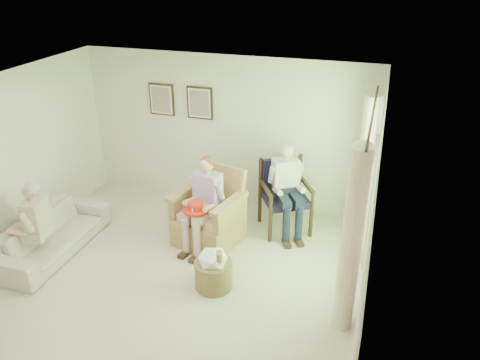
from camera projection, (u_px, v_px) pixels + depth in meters
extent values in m
plane|color=beige|center=(160.00, 295.00, 6.12)|extent=(5.50, 5.50, 0.00)
cube|color=silver|center=(226.00, 132.00, 7.91)|extent=(5.00, 0.04, 2.60)
cube|color=silver|center=(367.00, 244.00, 4.88)|extent=(0.04, 5.50, 2.60)
cube|color=white|center=(141.00, 102.00, 4.98)|extent=(5.00, 5.50, 0.02)
cube|color=#2D6B23|center=(373.00, 175.00, 5.81)|extent=(0.02, 1.40, 1.50)
cube|color=white|center=(381.00, 115.00, 5.47)|extent=(0.04, 1.52, 0.06)
cube|color=white|center=(365.00, 228.00, 6.15)|extent=(0.04, 1.52, 0.06)
cylinder|color=#382114|center=(373.00, 112.00, 5.48)|extent=(0.03, 2.50, 0.03)
cylinder|color=beige|center=(351.00, 242.00, 5.18)|extent=(0.34, 0.34, 2.30)
cylinder|color=beige|center=(364.00, 171.00, 6.86)|extent=(0.34, 0.34, 2.30)
cube|color=#382114|center=(162.00, 99.00, 7.98)|extent=(0.45, 0.03, 0.55)
cube|color=silver|center=(161.00, 100.00, 7.96)|extent=(0.39, 0.01, 0.49)
cube|color=tan|center=(161.00, 100.00, 7.96)|extent=(0.33, 0.01, 0.43)
cube|color=#382114|center=(200.00, 103.00, 7.80)|extent=(0.45, 0.03, 0.55)
cube|color=silver|center=(199.00, 103.00, 7.78)|extent=(0.39, 0.01, 0.49)
cube|color=tan|center=(199.00, 103.00, 7.77)|extent=(0.33, 0.01, 0.43)
cube|color=tan|center=(209.00, 229.00, 7.17)|extent=(0.86, 0.84, 0.45)
cube|color=beige|center=(208.00, 214.00, 7.01)|extent=(0.67, 0.64, 0.11)
cube|color=tan|center=(216.00, 185.00, 7.21)|extent=(0.80, 0.24, 0.67)
cube|color=tan|center=(184.00, 202.00, 7.10)|extent=(0.11, 0.77, 0.32)
cube|color=tan|center=(233.00, 210.00, 6.88)|extent=(0.11, 0.77, 0.32)
cylinder|color=black|center=(260.00, 222.00, 7.32)|extent=(0.06, 0.06, 0.48)
cylinder|color=black|center=(301.00, 228.00, 7.14)|extent=(0.06, 0.06, 0.48)
cylinder|color=black|center=(269.00, 204.00, 7.85)|extent=(0.06, 0.06, 0.48)
cylinder|color=black|center=(308.00, 209.00, 7.67)|extent=(0.06, 0.06, 0.48)
cube|color=#1D1835|center=(285.00, 199.00, 7.37)|extent=(0.64, 0.62, 0.11)
cube|color=#1D1835|center=(290.00, 174.00, 7.49)|extent=(0.59, 0.08, 0.55)
imported|color=beige|center=(52.00, 235.00, 6.91)|extent=(1.94, 0.76, 0.57)
cube|color=beige|center=(207.00, 205.00, 6.94)|extent=(0.40, 0.26, 0.16)
cube|color=#BCA2E5|center=(207.00, 187.00, 6.84)|extent=(0.39, 0.24, 0.46)
sphere|color=#DDAD8E|center=(206.00, 164.00, 6.67)|extent=(0.21, 0.21, 0.21)
ellipsoid|color=brown|center=(207.00, 162.00, 6.68)|extent=(0.22, 0.22, 0.18)
cube|color=beige|center=(195.00, 214.00, 6.80)|extent=(0.14, 0.44, 0.13)
cube|color=beige|center=(208.00, 216.00, 6.75)|extent=(0.14, 0.44, 0.13)
cylinder|color=beige|center=(191.00, 238.00, 6.76)|extent=(0.12, 0.12, 0.57)
cylinder|color=beige|center=(204.00, 241.00, 6.71)|extent=(0.12, 0.12, 0.57)
cube|color=#171D33|center=(286.00, 190.00, 7.29)|extent=(0.40, 0.26, 0.16)
cube|color=silver|center=(287.00, 173.00, 7.19)|extent=(0.39, 0.24, 0.46)
sphere|color=#DDAD8E|center=(288.00, 151.00, 7.02)|extent=(0.21, 0.21, 0.21)
ellipsoid|color=#B7B2AD|center=(288.00, 149.00, 7.03)|extent=(0.22, 0.22, 0.18)
cube|color=#171D33|center=(276.00, 198.00, 7.15)|extent=(0.14, 0.44, 0.13)
cube|color=#171D33|center=(289.00, 200.00, 7.10)|extent=(0.14, 0.44, 0.13)
cylinder|color=#171D33|center=(272.00, 223.00, 7.12)|extent=(0.12, 0.12, 0.60)
cylinder|color=#171D33|center=(285.00, 225.00, 7.07)|extent=(0.12, 0.12, 0.60)
cube|color=beige|center=(38.00, 231.00, 6.60)|extent=(0.42, 0.26, 0.16)
cube|color=#BEAE93|center=(35.00, 213.00, 6.49)|extent=(0.41, 0.24, 0.46)
sphere|color=#DDAD8E|center=(29.00, 190.00, 6.32)|extent=(0.21, 0.21, 0.21)
ellipsoid|color=#B7B2AD|center=(30.00, 187.00, 6.33)|extent=(0.22, 0.22, 0.18)
cube|color=beige|center=(22.00, 241.00, 6.46)|extent=(0.14, 0.44, 0.13)
cube|color=beige|center=(34.00, 243.00, 6.40)|extent=(0.14, 0.44, 0.13)
cylinder|color=beige|center=(15.00, 262.00, 6.38)|extent=(0.12, 0.12, 0.40)
cylinder|color=beige|center=(27.00, 265.00, 6.33)|extent=(0.12, 0.12, 0.40)
cylinder|color=red|center=(196.00, 210.00, 6.70)|extent=(0.38, 0.38, 0.04)
cylinder|color=red|center=(196.00, 206.00, 6.68)|extent=(0.24, 0.24, 0.12)
cube|color=white|center=(204.00, 207.00, 6.64)|extent=(0.05, 0.01, 0.05)
cube|color=white|center=(199.00, 202.00, 6.78)|extent=(0.01, 0.04, 0.05)
cube|color=white|center=(188.00, 205.00, 6.71)|extent=(0.04, 0.01, 0.05)
cube|color=white|center=(193.00, 210.00, 6.57)|extent=(0.01, 0.04, 0.05)
cylinder|color=tan|center=(214.00, 274.00, 6.20)|extent=(0.53, 0.53, 0.39)
ellipsoid|color=white|center=(213.00, 259.00, 6.09)|extent=(0.45, 0.45, 0.27)
cylinder|color=#A57F56|center=(220.00, 263.00, 6.01)|extent=(0.20, 0.36, 0.58)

